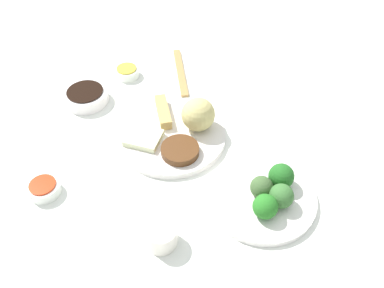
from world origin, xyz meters
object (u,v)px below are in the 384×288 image
at_px(main_plate, 172,136).
at_px(broccoli_plate, 261,196).
at_px(soy_sauce_bowl, 86,97).
at_px(chopsticks_pair, 180,72).
at_px(sauce_ramekin_sweet_and_sour, 44,189).
at_px(teacup, 161,236).
at_px(sauce_ramekin_hot_mustard, 127,73).

height_order(main_plate, broccoli_plate, main_plate).
bearing_deg(soy_sauce_bowl, chopsticks_pair, -147.61).
relative_size(soy_sauce_bowl, sauce_ramekin_sweet_and_sour, 1.70).
distance_m(broccoli_plate, chopsticks_pair, 0.48).
relative_size(main_plate, teacup, 4.26).
bearing_deg(chopsticks_pair, main_plate, 91.63).
xyz_separation_m(broccoli_plate, sauce_ramekin_sweet_and_sour, (0.46, 0.02, 0.01)).
distance_m(soy_sauce_bowl, sauce_ramekin_sweet_and_sour, 0.30).
relative_size(soy_sauce_bowl, chopsticks_pair, 0.52).
relative_size(soy_sauce_bowl, teacup, 1.88).
xyz_separation_m(main_plate, teacup, (-0.02, 0.28, 0.02)).
bearing_deg(broccoli_plate, sauce_ramekin_sweet_and_sour, 3.12).
xyz_separation_m(soy_sauce_bowl, sauce_ramekin_hot_mustard, (-0.08, -0.12, -0.00)).
xyz_separation_m(main_plate, chopsticks_pair, (0.01, -0.27, -0.00)).
distance_m(main_plate, chopsticks_pair, 0.27).
relative_size(main_plate, broccoli_plate, 1.13).
bearing_deg(sauce_ramekin_hot_mustard, sauce_ramekin_sweet_and_sour, 78.01).
bearing_deg(soy_sauce_bowl, sauce_ramekin_hot_mustard, -125.02).
xyz_separation_m(sauce_ramekin_sweet_and_sour, teacup, (-0.26, 0.10, 0.01)).
xyz_separation_m(soy_sauce_bowl, sauce_ramekin_sweet_and_sour, (0.01, 0.30, -0.00)).
bearing_deg(main_plate, soy_sauce_bowl, -25.83).
bearing_deg(sauce_ramekin_sweet_and_sour, main_plate, -142.95).
xyz_separation_m(main_plate, sauce_ramekin_sweet_and_sour, (0.25, 0.19, 0.00)).
relative_size(sauce_ramekin_hot_mustard, teacup, 1.10).
bearing_deg(sauce_ramekin_hot_mustard, broccoli_plate, 132.45).
distance_m(sauce_ramekin_hot_mustard, sauce_ramekin_sweet_and_sour, 0.43).
height_order(soy_sauce_bowl, teacup, teacup).
distance_m(broccoli_plate, sauce_ramekin_hot_mustard, 0.54).
relative_size(broccoli_plate, teacup, 3.77).
distance_m(main_plate, sauce_ramekin_sweet_and_sour, 0.31).
bearing_deg(broccoli_plate, teacup, 32.12).
xyz_separation_m(sauce_ramekin_hot_mustard, chopsticks_pair, (-0.15, -0.03, -0.01)).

